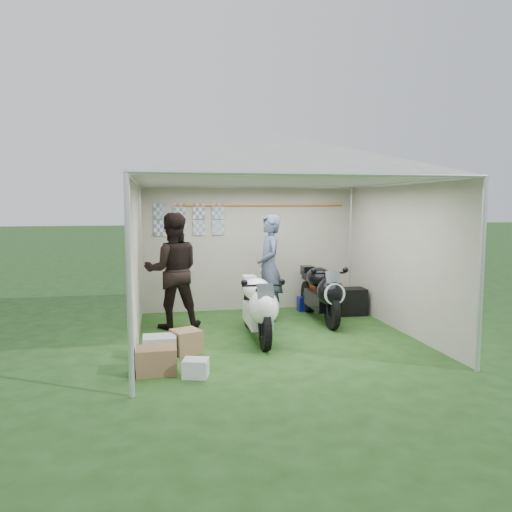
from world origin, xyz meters
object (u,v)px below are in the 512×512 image
Objects in this scene: person_blue_jacket at (269,268)px; canopy_tent at (275,163)px; person_dark_jacket at (173,271)px; crate_1 at (186,341)px; crate_2 at (196,368)px; motorcycle_white at (258,305)px; crate_3 at (156,361)px; motorcycle_black at (321,291)px; crate_0 at (160,347)px; equipment_box at (351,301)px; paddock_stand at (307,304)px.

canopy_tent is at bearing -8.18° from person_blue_jacket.
person_dark_jacket is 1.62m from crate_1.
crate_2 is at bearing 91.76° from person_dark_jacket.
crate_3 is (-1.47, -1.21, -0.36)m from motorcycle_white.
crate_1 is (-2.35, -1.35, -0.37)m from motorcycle_black.
motorcycle_white is at bearing 39.46° from crate_3.
canopy_tent is 2.41m from motorcycle_black.
crate_0 is 0.63m from crate_3.
person_dark_jacket is 3.88× the size of equipment_box.
crate_1 is 0.98m from crate_2.
paddock_stand is 0.84m from equipment_box.
person_dark_jacket is 1.02× the size of person_blue_jacket.
crate_1 is at bearing -150.41° from equipment_box.
paddock_stand is at bearing 90.00° from motorcycle_black.
motorcycle_black is at bearing -91.12° from paddock_stand.
person_blue_jacket is (-0.85, -0.58, 0.77)m from paddock_stand.
paddock_stand is (0.02, 0.86, -0.39)m from motorcycle_black.
equipment_box is 1.68× the size of crate_2.
canopy_tent is at bearing -141.88° from motorcycle_black.
person_blue_jacket is 2.68m from crate_0.
canopy_tent is at bearing 37.94° from crate_3.
motorcycle_white is at bearing -146.81° from equipment_box.
motorcycle_white is at bearing -19.78° from person_blue_jacket.
person_dark_jacket is 4.38× the size of crate_0.
paddock_stand is at bearing 57.83° from canopy_tent.
crate_2 is (-2.30, -2.32, -0.42)m from motorcycle_black.
canopy_tent reaches higher than person_blue_jacket.
crate_0 is (-3.41, -1.88, -0.10)m from equipment_box.
crate_2 is 0.61× the size of crate_3.
paddock_stand is 0.19× the size of person_blue_jacket.
person_dark_jacket is at bearing 94.81° from crate_1.
motorcycle_white is (-0.28, -0.16, -2.06)m from canopy_tent.
crate_3 is (-0.39, -0.77, 0.00)m from crate_1.
paddock_stand is at bearing 145.37° from equipment_box.
canopy_tent is 16.47× the size of paddock_stand.
person_dark_jacket reaches higher than motorcycle_black.
person_blue_jacket is 4.28× the size of crate_0.
canopy_tent reaches higher than crate_1.
motorcycle_white is 5.41× the size of crate_1.
person_dark_jacket reaches higher than crate_2.
person_blue_jacket reaches higher than crate_3.
crate_0 is at bearing 86.08° from crate_3.
paddock_stand is (1.30, 1.77, -0.38)m from motorcycle_white.
motorcycle_white reaches higher than crate_1.
crate_1 is (-2.37, -2.21, 0.03)m from paddock_stand.
crate_0 is (-1.71, -0.74, -2.43)m from canopy_tent.
motorcycle_white is 4.00× the size of crate_3.
motorcycle_black reaches higher than motorcycle_white.
paddock_stand is at bearing 40.81° from crate_0.
crate_1 is (-3.06, -1.74, -0.08)m from equipment_box.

